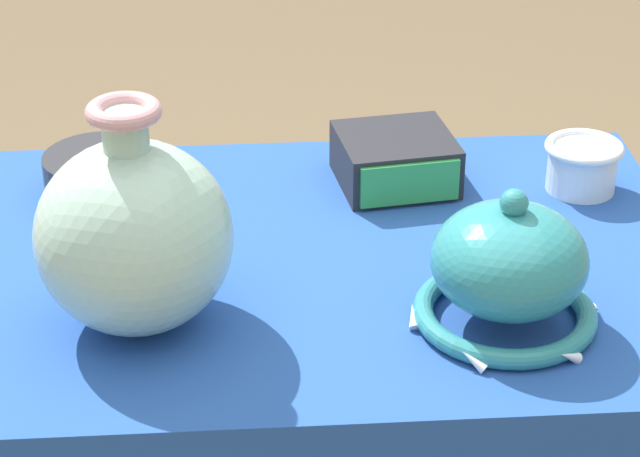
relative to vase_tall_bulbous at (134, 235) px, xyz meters
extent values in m
cylinder|color=brown|center=(-0.23, 0.37, -0.50)|extent=(0.04, 0.04, 0.71)
cylinder|color=brown|center=(0.58, 0.37, -0.50)|extent=(0.04, 0.04, 0.71)
cube|color=brown|center=(0.17, 0.12, -0.13)|extent=(0.91, 0.60, 0.03)
cube|color=#234C9E|center=(0.17, 0.12, -0.11)|extent=(0.93, 0.62, 0.01)
ellipsoid|color=#A8CCB7|center=(0.00, 0.00, 0.00)|extent=(0.21, 0.21, 0.21)
cylinder|color=#A8CCB7|center=(0.00, 0.00, 0.12)|extent=(0.05, 0.05, 0.04)
torus|color=#D19399|center=(0.00, 0.00, 0.14)|extent=(0.08, 0.08, 0.02)
torus|color=teal|center=(0.39, -0.03, -0.09)|extent=(0.20, 0.20, 0.02)
ellipsoid|color=teal|center=(0.39, -0.03, -0.03)|extent=(0.17, 0.17, 0.12)
sphere|color=teal|center=(0.39, -0.03, 0.04)|extent=(0.03, 0.03, 0.03)
cone|color=white|center=(0.48, -0.03, -0.09)|extent=(0.01, 0.03, 0.02)
cone|color=white|center=(0.44, 0.06, -0.09)|extent=(0.03, 0.03, 0.02)
cone|color=white|center=(0.34, 0.06, -0.09)|extent=(0.03, 0.03, 0.02)
cone|color=white|center=(0.29, -0.03, -0.09)|extent=(0.01, 0.03, 0.02)
cone|color=white|center=(0.34, -0.11, -0.09)|extent=(0.03, 0.03, 0.02)
cone|color=white|center=(0.44, -0.11, -0.09)|extent=(0.03, 0.03, 0.02)
cube|color=#232328|center=(0.31, 0.30, -0.07)|extent=(0.16, 0.15, 0.07)
cube|color=green|center=(0.32, 0.23, -0.07)|extent=(0.13, 0.02, 0.05)
cylinder|color=#2D2D33|center=(-0.06, 0.30, -0.08)|extent=(0.15, 0.15, 0.05)
cylinder|color=white|center=(0.54, 0.27, -0.08)|extent=(0.09, 0.09, 0.06)
torus|color=white|center=(0.54, 0.27, -0.05)|extent=(0.10, 0.10, 0.01)
camera|label=1|loc=(0.11, -1.12, 0.63)|focal=70.00mm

